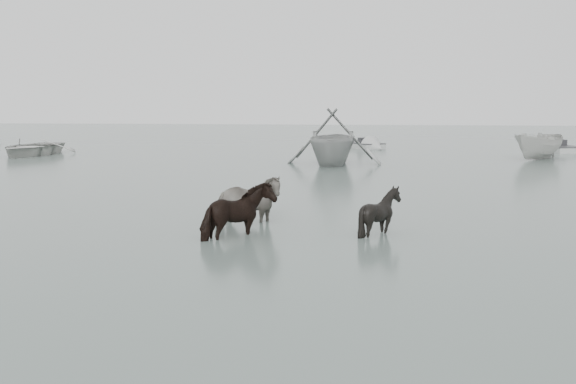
{
  "coord_description": "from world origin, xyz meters",
  "views": [
    {
      "loc": [
        0.54,
        -15.59,
        3.33
      ],
      "look_at": [
        -1.2,
        0.42,
        1.0
      ],
      "focal_mm": 40.0,
      "sensor_mm": 36.0,
      "label": 1
    }
  ],
  "objects_px": {
    "rowboat_lead": "(31,146)",
    "pony_dark": "(240,204)",
    "pony_pinto": "(247,192)",
    "pony_black": "(380,205)"
  },
  "relations": [
    {
      "from": "pony_black",
      "to": "rowboat_lead",
      "type": "height_order",
      "value": "pony_black"
    },
    {
      "from": "pony_pinto",
      "to": "rowboat_lead",
      "type": "relative_size",
      "value": 0.36
    },
    {
      "from": "pony_pinto",
      "to": "pony_dark",
      "type": "height_order",
      "value": "pony_pinto"
    },
    {
      "from": "pony_black",
      "to": "pony_dark",
      "type": "bearing_deg",
      "value": 94.14
    },
    {
      "from": "rowboat_lead",
      "to": "pony_dark",
      "type": "bearing_deg",
      "value": -51.51
    },
    {
      "from": "pony_pinto",
      "to": "pony_black",
      "type": "height_order",
      "value": "pony_pinto"
    },
    {
      "from": "pony_black",
      "to": "rowboat_lead",
      "type": "bearing_deg",
      "value": 34.73
    },
    {
      "from": "pony_pinto",
      "to": "rowboat_lead",
      "type": "distance_m",
      "value": 25.69
    },
    {
      "from": "pony_pinto",
      "to": "rowboat_lead",
      "type": "xyz_separation_m",
      "value": [
        -16.57,
        19.63,
        -0.27
      ]
    },
    {
      "from": "pony_dark",
      "to": "rowboat_lead",
      "type": "xyz_separation_m",
      "value": [
        -16.74,
        21.59,
        -0.25
      ]
    }
  ]
}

